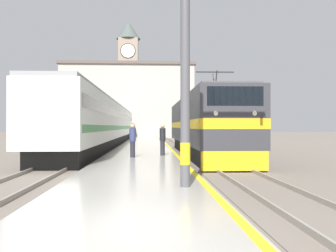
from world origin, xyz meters
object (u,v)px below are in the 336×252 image
object	(u,v)px
second_waiting_passenger	(163,139)
clock_tower	(128,75)
catenary_mast	(189,46)
person_on_platform	(133,140)
locomotive_train	(202,125)
passenger_train	(107,123)

from	to	relation	value
second_waiting_passenger	clock_tower	world-z (taller)	clock_tower
catenary_mast	person_on_platform	size ratio (longest dim) A/B	4.31
locomotive_train	passenger_train	bearing A→B (deg)	118.62
catenary_mast	person_on_platform	bearing A→B (deg)	100.78
clock_tower	second_waiting_passenger	bearing A→B (deg)	-85.08
second_waiting_passenger	clock_tower	xyz separation A→B (m)	(-5.00, 58.14, 11.23)
second_waiting_passenger	catenary_mast	bearing A→B (deg)	-88.40
locomotive_train	clock_tower	distance (m)	56.19
locomotive_train	person_on_platform	xyz separation A→B (m)	(-4.38, -4.78, -0.78)
passenger_train	catenary_mast	size ratio (longest dim) A/B	6.27
catenary_mast	second_waiting_passenger	distance (m)	11.99
passenger_train	catenary_mast	xyz separation A→B (m)	(5.31, -29.27, 1.87)
locomotive_train	clock_tower	xyz separation A→B (m)	(-7.75, 54.67, 10.46)
catenary_mast	second_waiting_passenger	xyz separation A→B (m)	(-0.33, 11.63, -2.89)
person_on_platform	locomotive_train	bearing A→B (deg)	47.46
passenger_train	second_waiting_passenger	xyz separation A→B (m)	(4.99, -17.64, -1.01)
second_waiting_passenger	clock_tower	size ratio (longest dim) A/B	0.08
locomotive_train	person_on_platform	bearing A→B (deg)	-132.54
passenger_train	catenary_mast	world-z (taller)	catenary_mast
second_waiting_passenger	locomotive_train	bearing A→B (deg)	51.65
catenary_mast	person_on_platform	world-z (taller)	catenary_mast
person_on_platform	passenger_train	bearing A→B (deg)	100.02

